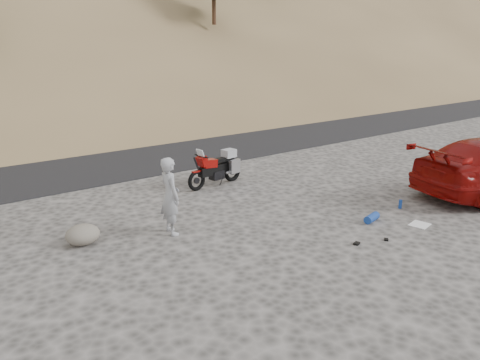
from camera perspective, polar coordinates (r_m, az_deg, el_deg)
The scene contains 10 objects.
ground at distance 11.23m, azimuth 6.11°, elevation -5.14°, with size 140.00×140.00×0.00m, color #3C3A37.
road at distance 18.54m, azimuth -13.17°, elevation 3.20°, with size 120.00×7.00×0.05m, color black.
motorcycle at distance 13.91m, azimuth -2.76°, elevation 1.45°, with size 2.04×0.75×1.22m.
man at distance 10.68m, azimuth -8.31°, elevation -6.40°, with size 0.64×0.42×1.75m, color #999A9E.
small_rock at distance 10.48m, azimuth -18.63°, elevation -6.33°, with size 0.88×0.84×0.43m.
gear_white_cloth at distance 11.79m, azimuth 21.06°, elevation -5.10°, with size 0.45×0.40×0.01m, color white.
gear_blue_mat at distance 11.61m, azimuth 15.77°, elevation -4.45°, with size 0.19×0.19×0.48m, color navy.
gear_bottle at distance 12.73m, azimuth 18.96°, elevation -2.80°, with size 0.08×0.08×0.23m, color navy.
gear_glove_a at distance 10.30m, azimuth 14.04°, elevation -7.51°, with size 0.14×0.10×0.04m, color black.
gear_glove_b at distance 10.67m, azimuth 17.40°, elevation -6.93°, with size 0.11×0.09×0.04m, color black.
Camera 1 is at (-7.19, -7.58, 4.12)m, focal length 35.00 mm.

